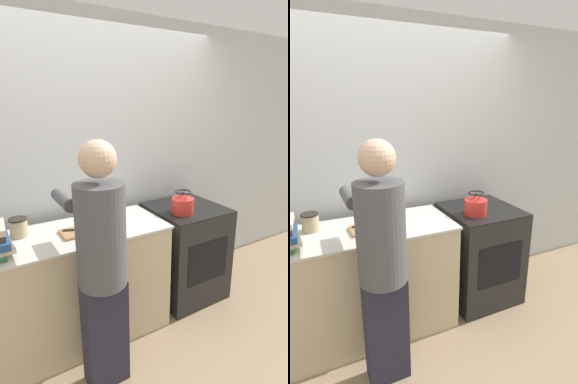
% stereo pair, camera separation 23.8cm
% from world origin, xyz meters
% --- Properties ---
extents(ground_plane, '(12.00, 12.00, 0.00)m').
position_xyz_m(ground_plane, '(0.00, 0.00, 0.00)').
color(ground_plane, '#997F60').
extents(wall_back, '(8.00, 0.05, 2.60)m').
position_xyz_m(wall_back, '(0.00, 0.74, 1.30)').
color(wall_back, silver).
rests_on(wall_back, ground_plane).
extents(counter, '(1.48, 0.60, 0.93)m').
position_xyz_m(counter, '(-0.37, 0.29, 0.47)').
color(counter, '#C6B28E').
rests_on(counter, ground_plane).
extents(oven, '(0.65, 0.67, 0.92)m').
position_xyz_m(oven, '(0.77, 0.33, 0.46)').
color(oven, black).
rests_on(oven, ground_plane).
extents(person, '(0.35, 0.59, 1.67)m').
position_xyz_m(person, '(-0.33, -0.20, 0.92)').
color(person, '#252435').
rests_on(person, ground_plane).
extents(cutting_board, '(0.31, 0.20, 0.02)m').
position_xyz_m(cutting_board, '(-0.29, 0.25, 0.94)').
color(cutting_board, '#A87A4C').
rests_on(cutting_board, counter).
extents(knife, '(0.22, 0.11, 0.01)m').
position_xyz_m(knife, '(-0.32, 0.27, 0.95)').
color(knife, silver).
rests_on(knife, cutting_board).
extents(kettle, '(0.20, 0.20, 0.20)m').
position_xyz_m(kettle, '(0.64, 0.23, 1.00)').
color(kettle, red).
rests_on(kettle, oven).
extents(canister_jar, '(0.13, 0.13, 0.14)m').
position_xyz_m(canister_jar, '(-0.71, 0.42, 1.00)').
color(canister_jar, tan).
rests_on(canister_jar, counter).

